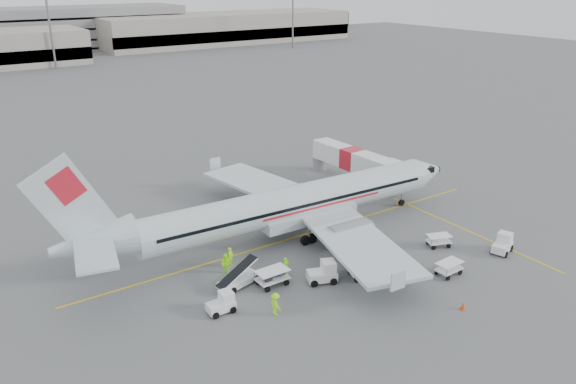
% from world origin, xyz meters
% --- Properties ---
extents(ground, '(360.00, 360.00, 0.00)m').
position_xyz_m(ground, '(0.00, 0.00, 0.00)').
color(ground, '#56595B').
extents(stripe_lead, '(44.00, 0.20, 0.01)m').
position_xyz_m(stripe_lead, '(0.00, 0.00, 0.01)').
color(stripe_lead, yellow).
rests_on(stripe_lead, ground).
extents(stripe_cross, '(0.20, 20.00, 0.01)m').
position_xyz_m(stripe_cross, '(14.00, -8.00, 0.01)').
color(stripe_cross, yellow).
rests_on(stripe_cross, ground).
extents(terminal_east, '(90.00, 26.00, 10.00)m').
position_xyz_m(terminal_east, '(70.00, 145.00, 5.00)').
color(terminal_east, gray).
rests_on(terminal_east, ground).
extents(parking_garage, '(62.00, 24.00, 14.00)m').
position_xyz_m(parking_garage, '(25.00, 160.00, 7.00)').
color(parking_garage, slate).
rests_on(parking_garage, ground).
extents(mast_center, '(3.20, 1.20, 22.00)m').
position_xyz_m(mast_center, '(5.00, 118.00, 11.00)').
color(mast_center, slate).
rests_on(mast_center, ground).
extents(mast_east, '(3.20, 1.20, 22.00)m').
position_xyz_m(mast_east, '(80.00, 118.00, 11.00)').
color(mast_east, slate).
rests_on(mast_east, ground).
extents(aircraft, '(40.91, 32.67, 10.95)m').
position_xyz_m(aircraft, '(-0.19, 0.56, 5.47)').
color(aircraft, silver).
rests_on(aircraft, ground).
extents(jet_bridge, '(3.81, 15.60, 4.06)m').
position_xyz_m(jet_bridge, '(13.47, 8.63, 2.03)').
color(jet_bridge, white).
rests_on(jet_bridge, ground).
extents(belt_loader, '(4.82, 2.71, 2.46)m').
position_xyz_m(belt_loader, '(-9.12, -4.59, 1.23)').
color(belt_loader, white).
rests_on(belt_loader, ground).
extents(tug_fore, '(2.49, 1.90, 1.70)m').
position_xyz_m(tug_fore, '(12.90, -12.67, 0.85)').
color(tug_fore, white).
rests_on(tug_fore, ground).
extents(tug_mid, '(2.64, 2.09, 1.79)m').
position_xyz_m(tug_mid, '(-3.38, -7.85, 0.89)').
color(tug_mid, white).
rests_on(tug_mid, ground).
extents(tug_aft, '(2.06, 1.23, 1.56)m').
position_xyz_m(tug_aft, '(-12.07, -7.19, 0.78)').
color(tug_aft, white).
rests_on(tug_aft, ground).
extents(cart_loaded_a, '(2.90, 2.21, 1.34)m').
position_xyz_m(cart_loaded_a, '(-0.06, -9.14, 0.67)').
color(cart_loaded_a, white).
rests_on(cart_loaded_a, ground).
extents(cart_loaded_b, '(2.59, 1.55, 1.34)m').
position_xyz_m(cart_loaded_b, '(-6.92, -6.07, 0.67)').
color(cart_loaded_b, white).
rests_on(cart_loaded_b, ground).
extents(cart_empty_a, '(2.29, 1.42, 1.16)m').
position_xyz_m(cart_empty_a, '(5.92, -12.73, 0.58)').
color(cart_empty_a, white).
rests_on(cart_empty_a, ground).
extents(cart_empty_b, '(2.42, 1.91, 1.10)m').
position_xyz_m(cart_empty_b, '(9.17, -8.72, 0.55)').
color(cart_empty_b, white).
rests_on(cart_empty_b, ground).
extents(cone_nose, '(0.36, 0.36, 0.59)m').
position_xyz_m(cone_nose, '(14.84, 2.59, 0.29)').
color(cone_nose, '#DE430E').
rests_on(cone_nose, ground).
extents(cone_port, '(0.41, 0.41, 0.67)m').
position_xyz_m(cone_port, '(5.23, 11.03, 0.33)').
color(cone_port, '#DE430E').
rests_on(cone_port, ground).
extents(cone_stbd, '(0.38, 0.38, 0.62)m').
position_xyz_m(cone_stbd, '(2.84, -16.80, 0.31)').
color(cone_stbd, '#DE430E').
rests_on(cone_stbd, ground).
extents(crew_a, '(0.76, 0.69, 1.74)m').
position_xyz_m(crew_a, '(-8.17, -1.50, 0.87)').
color(crew_a, '#89EB0E').
rests_on(crew_a, ground).
extents(crew_b, '(1.06, 1.09, 1.77)m').
position_xyz_m(crew_b, '(-9.07, -2.37, 0.89)').
color(crew_b, '#89EB0E').
rests_on(crew_b, ground).
extents(crew_c, '(0.70, 1.15, 1.74)m').
position_xyz_m(crew_c, '(-8.95, -9.66, 0.87)').
color(crew_c, '#89EB0E').
rests_on(crew_c, ground).
extents(crew_d, '(1.05, 0.75, 1.65)m').
position_xyz_m(crew_d, '(-5.23, -5.43, 0.83)').
color(crew_d, '#89EB0E').
rests_on(crew_d, ground).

